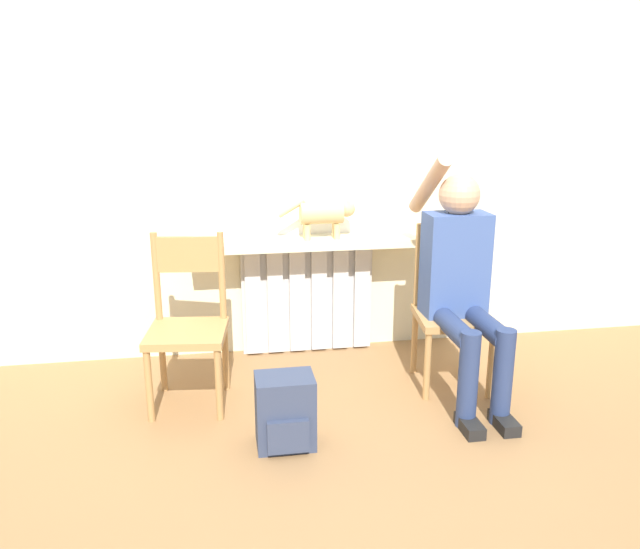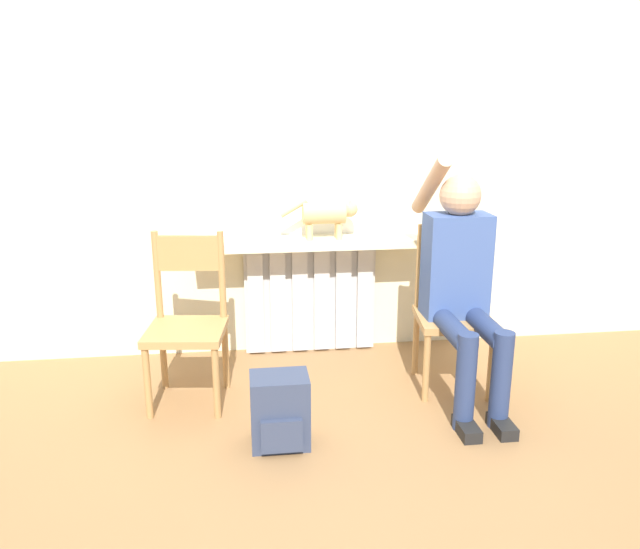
# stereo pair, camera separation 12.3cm
# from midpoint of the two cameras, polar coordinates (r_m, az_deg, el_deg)

# --- Properties ---
(ground_plane) EXTENTS (12.00, 12.00, 0.00)m
(ground_plane) POSITION_cam_midpoint_polar(r_m,az_deg,el_deg) (3.07, 0.92, -15.11)
(ground_plane) COLOR olive
(wall_with_window) EXTENTS (7.00, 0.06, 2.70)m
(wall_with_window) POSITION_cam_midpoint_polar(r_m,az_deg,el_deg) (3.85, -2.36, 12.46)
(wall_with_window) COLOR beige
(wall_with_window) RESTS_ON ground_plane
(radiator) EXTENTS (0.83, 0.08, 0.71)m
(radiator) POSITION_cam_midpoint_polar(r_m,az_deg,el_deg) (3.96, -2.05, -2.13)
(radiator) COLOR silver
(radiator) RESTS_ON ground_plane
(windowsill) EXTENTS (1.45, 0.27, 0.05)m
(windowsill) POSITION_cam_midpoint_polar(r_m,az_deg,el_deg) (3.78, -1.94, 2.94)
(windowsill) COLOR beige
(windowsill) RESTS_ON radiator
(window_glass) EXTENTS (1.39, 0.01, 1.36)m
(window_glass) POSITION_cam_midpoint_polar(r_m,az_deg,el_deg) (3.81, -2.30, 13.72)
(window_glass) COLOR white
(window_glass) RESTS_ON windowsill
(chair_left) EXTENTS (0.44, 0.44, 0.90)m
(chair_left) POSITION_cam_midpoint_polar(r_m,az_deg,el_deg) (3.35, -13.04, -4.25)
(chair_left) COLOR #B2844C
(chair_left) RESTS_ON ground_plane
(chair_right) EXTENTS (0.44, 0.44, 0.90)m
(chair_right) POSITION_cam_midpoint_polar(r_m,az_deg,el_deg) (3.55, 10.97, -2.95)
(chair_right) COLOR #B2844C
(chair_right) RESTS_ON ground_plane
(person) EXTENTS (0.36, 1.02, 1.31)m
(person) POSITION_cam_midpoint_polar(r_m,az_deg,el_deg) (3.37, 11.83, -0.30)
(person) COLOR navy
(person) RESTS_ON ground_plane
(cat) EXTENTS (0.47, 0.13, 0.25)m
(cat) POSITION_cam_midpoint_polar(r_m,az_deg,el_deg) (3.74, -0.51, 5.61)
(cat) COLOR #DBB77A
(cat) RESTS_ON windowsill
(backpack) EXTENTS (0.27, 0.23, 0.35)m
(backpack) POSITION_cam_midpoint_polar(r_m,az_deg,el_deg) (2.97, -4.41, -12.44)
(backpack) COLOR #333D56
(backpack) RESTS_ON ground_plane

